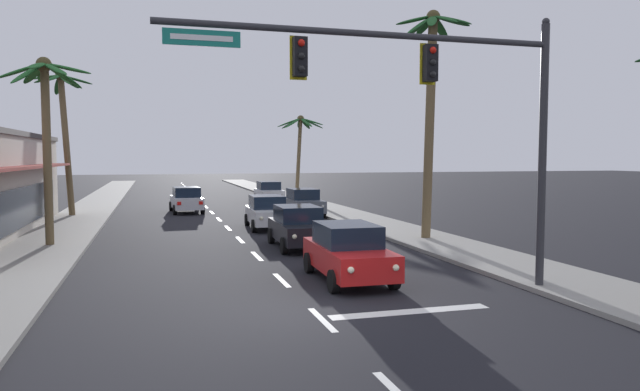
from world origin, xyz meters
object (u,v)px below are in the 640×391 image
(sedan_oncoming_far, at_px, (186,200))
(sedan_parked_nearest_kerb, at_px, (269,192))
(sedan_fifth_in_queue, at_px, (267,212))
(palm_right_farthest, at_px, (300,136))
(palm_right_second, at_px, (431,86))
(sedan_lead_at_stop_bar, at_px, (348,252))
(traffic_signal_mast, at_px, (439,94))
(palm_left_third, at_px, (63,116))
(palm_left_second, at_px, (45,108))
(sedan_parked_mid_kerb, at_px, (303,202))
(sedan_third_in_queue, at_px, (298,226))

(sedan_oncoming_far, distance_m, sedan_parked_nearest_kerb, 9.46)
(sedan_fifth_in_queue, bearing_deg, sedan_oncoming_far, 109.92)
(sedan_fifth_in_queue, height_order, palm_right_farthest, palm_right_farthest)
(palm_right_farthest, bearing_deg, palm_right_second, -92.05)
(sedan_lead_at_stop_bar, distance_m, sedan_parked_nearest_kerb, 29.38)
(traffic_signal_mast, relative_size, palm_right_farthest, 1.41)
(palm_left_third, height_order, palm_right_second, palm_right_second)
(palm_left_third, bearing_deg, palm_left_second, -85.22)
(sedan_parked_mid_kerb, height_order, palm_left_third, palm_left_third)
(sedan_fifth_in_queue, distance_m, sedan_oncoming_far, 10.32)
(sedan_oncoming_far, bearing_deg, sedan_lead_at_stop_bar, -81.18)
(sedan_lead_at_stop_bar, xyz_separation_m, palm_left_third, (-10.63, 21.51, 5.20))
(sedan_fifth_in_queue, bearing_deg, palm_right_farthest, 71.67)
(sedan_lead_at_stop_bar, relative_size, sedan_parked_nearest_kerb, 1.00)
(traffic_signal_mast, bearing_deg, sedan_fifth_in_queue, 95.68)
(sedan_parked_mid_kerb, distance_m, palm_left_third, 15.19)
(traffic_signal_mast, height_order, palm_right_second, palm_right_second)
(sedan_third_in_queue, bearing_deg, sedan_lead_at_stop_bar, -90.47)
(traffic_signal_mast, relative_size, sedan_parked_nearest_kerb, 2.31)
(sedan_third_in_queue, bearing_deg, sedan_parked_nearest_kerb, 82.00)
(sedan_parked_nearest_kerb, distance_m, palm_left_third, 16.70)
(palm_left_second, relative_size, palm_right_second, 0.77)
(sedan_lead_at_stop_bar, xyz_separation_m, sedan_oncoming_far, (-3.50, 22.58, 0.00))
(sedan_third_in_queue, xyz_separation_m, palm_left_second, (-9.64, 2.60, 4.75))
(sedan_oncoming_far, distance_m, palm_right_farthest, 16.16)
(sedan_oncoming_far, relative_size, sedan_parked_mid_kerb, 1.01)
(sedan_lead_at_stop_bar, height_order, palm_right_farthest, palm_right_farthest)
(palm_left_second, xyz_separation_m, palm_right_farthest, (16.59, 24.92, -0.11))
(palm_right_farthest, bearing_deg, palm_left_second, -123.65)
(traffic_signal_mast, relative_size, sedan_lead_at_stop_bar, 2.30)
(sedan_oncoming_far, relative_size, palm_right_second, 0.46)
(sedan_lead_at_stop_bar, bearing_deg, sedan_fifth_in_queue, 89.94)
(sedan_fifth_in_queue, distance_m, palm_left_third, 14.65)
(sedan_parked_nearest_kerb, height_order, palm_left_second, palm_left_second)
(sedan_third_in_queue, height_order, sedan_oncoming_far, same)
(sedan_parked_mid_kerb, distance_m, palm_left_second, 16.63)
(sedan_fifth_in_queue, xyz_separation_m, palm_right_second, (6.01, -6.12, 5.84))
(sedan_third_in_queue, relative_size, sedan_oncoming_far, 0.99)
(sedan_parked_nearest_kerb, bearing_deg, sedan_third_in_queue, -98.00)
(palm_left_third, bearing_deg, palm_right_farthest, 35.23)
(sedan_oncoming_far, xyz_separation_m, palm_right_second, (9.53, -15.82, 5.84))
(palm_left_second, bearing_deg, sedan_lead_at_stop_bar, -43.32)
(sedan_lead_at_stop_bar, bearing_deg, palm_right_farthest, 78.36)
(palm_right_farthest, bearing_deg, sedan_fifth_in_queue, -108.33)
(sedan_lead_at_stop_bar, relative_size, palm_right_second, 0.45)
(sedan_fifth_in_queue, bearing_deg, palm_left_third, 140.96)
(traffic_signal_mast, xyz_separation_m, sedan_fifth_in_queue, (-1.54, 15.49, -4.42))
(traffic_signal_mast, relative_size, palm_left_third, 1.18)
(sedan_lead_at_stop_bar, height_order, sedan_parked_mid_kerb, same)
(sedan_oncoming_far, bearing_deg, sedan_third_in_queue, -77.58)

